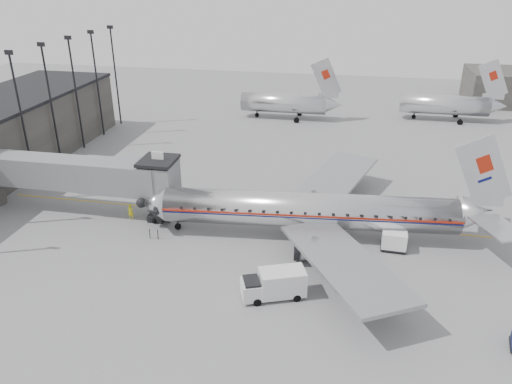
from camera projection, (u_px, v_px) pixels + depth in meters
ground at (240, 245)px, 46.02m from camera, size 160.00×160.00×0.00m
apron_line at (281, 218)px, 50.84m from camera, size 60.00×0.15×0.01m
jet_bridge at (87, 175)px, 50.45m from camera, size 21.00×6.20×7.10m
floodlight_masts at (36, 106)px, 58.92m from camera, size 0.90×42.25×15.25m
distant_aircraft_near at (285, 102)px, 82.66m from camera, size 16.39×3.20×10.26m
distant_aircraft_mid at (445, 104)px, 81.70m from camera, size 16.39×3.20×10.26m
airliner at (316, 211)px, 46.46m from camera, size 33.99×31.37×10.75m
service_van at (274, 284)px, 38.40m from camera, size 5.27×3.53×2.32m
baggage_cart_white at (394, 240)px, 44.99m from camera, size 2.35×1.83×1.79m
ramp_worker at (131, 212)px, 50.44m from camera, size 0.62×0.43×1.62m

